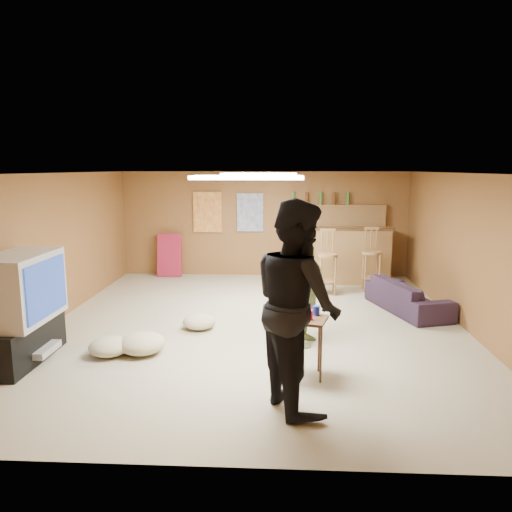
{
  "coord_description": "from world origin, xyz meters",
  "views": [
    {
      "loc": [
        0.39,
        -6.98,
        2.27
      ],
      "look_at": [
        0.0,
        0.2,
        1.0
      ],
      "focal_mm": 35.0,
      "sensor_mm": 36.0,
      "label": 1
    }
  ],
  "objects_px": {
    "tv_body": "(21,288)",
    "sofa": "(407,296)",
    "person_black": "(297,305)",
    "tray_table": "(302,347)",
    "bar_counter": "(338,255)",
    "person_olive": "(306,281)"
  },
  "relations": [
    {
      "from": "tv_body",
      "to": "sofa",
      "type": "bearing_deg",
      "value": 25.42
    },
    {
      "from": "person_black",
      "to": "tv_body",
      "type": "bearing_deg",
      "value": 51.04
    },
    {
      "from": "sofa",
      "to": "tray_table",
      "type": "bearing_deg",
      "value": 128.97
    },
    {
      "from": "tv_body",
      "to": "person_black",
      "type": "bearing_deg",
      "value": -16.1
    },
    {
      "from": "bar_counter",
      "to": "person_black",
      "type": "distance_m",
      "value": 5.47
    },
    {
      "from": "person_black",
      "to": "tray_table",
      "type": "height_order",
      "value": "person_black"
    },
    {
      "from": "person_olive",
      "to": "sofa",
      "type": "relative_size",
      "value": 0.99
    },
    {
      "from": "bar_counter",
      "to": "sofa",
      "type": "distance_m",
      "value": 2.26
    },
    {
      "from": "tray_table",
      "to": "person_olive",
      "type": "bearing_deg",
      "value": 84.99
    },
    {
      "from": "bar_counter",
      "to": "tray_table",
      "type": "bearing_deg",
      "value": -100.75
    },
    {
      "from": "person_black",
      "to": "sofa",
      "type": "bearing_deg",
      "value": -52.26
    },
    {
      "from": "sofa",
      "to": "person_olive",
      "type": "bearing_deg",
      "value": 116.14
    },
    {
      "from": "person_black",
      "to": "tray_table",
      "type": "xyz_separation_m",
      "value": [
        0.08,
        0.65,
        -0.66
      ]
    },
    {
      "from": "bar_counter",
      "to": "tray_table",
      "type": "xyz_separation_m",
      "value": [
        -0.89,
        -4.71,
        -0.21
      ]
    },
    {
      "from": "tv_body",
      "to": "tray_table",
      "type": "distance_m",
      "value": 3.31
    },
    {
      "from": "tv_body",
      "to": "person_olive",
      "type": "relative_size",
      "value": 0.66
    },
    {
      "from": "person_olive",
      "to": "sofa",
      "type": "xyz_separation_m",
      "value": [
        1.7,
        1.6,
        -0.59
      ]
    },
    {
      "from": "tv_body",
      "to": "bar_counter",
      "type": "relative_size",
      "value": 0.55
    },
    {
      "from": "sofa",
      "to": "tv_body",
      "type": "bearing_deg",
      "value": 98.35
    },
    {
      "from": "bar_counter",
      "to": "person_olive",
      "type": "distance_m",
      "value": 3.75
    },
    {
      "from": "bar_counter",
      "to": "sofa",
      "type": "bearing_deg",
      "value": -66.37
    },
    {
      "from": "bar_counter",
      "to": "person_black",
      "type": "xyz_separation_m",
      "value": [
        -0.97,
        -5.37,
        0.45
      ]
    }
  ]
}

